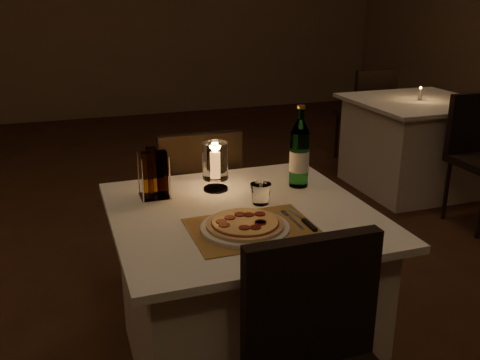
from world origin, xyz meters
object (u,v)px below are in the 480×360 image
object	(u,v)px
plate	(245,228)
hurricane_candle	(215,162)
chair_far	(197,194)
tumbler	(261,194)
water_bottle	(299,154)
neighbor_table_right	(414,145)
main_table	(242,292)
pizza	(245,224)

from	to	relation	value
plate	hurricane_candle	distance (m)	0.45
chair_far	plate	size ratio (longest dim) A/B	2.81
plate	tumbler	size ratio (longest dim) A/B	3.77
water_bottle	neighbor_table_right	bearing A→B (deg)	40.55
chair_far	water_bottle	world-z (taller)	water_bottle
main_table	chair_far	bearing A→B (deg)	90.00
main_table	neighbor_table_right	size ratio (longest dim) A/B	1.00
chair_far	pizza	world-z (taller)	chair_far
tumbler	hurricane_candle	distance (m)	0.26
neighbor_table_right	pizza	bearing A→B (deg)	-138.79
water_bottle	hurricane_candle	xyz separation A→B (m)	(-0.36, 0.07, -0.02)
chair_far	tumbler	world-z (taller)	chair_far
chair_far	tumbler	bearing A→B (deg)	-81.83
main_table	chair_far	distance (m)	0.74
water_bottle	chair_far	bearing A→B (deg)	122.13
chair_far	main_table	bearing A→B (deg)	-90.00
pizza	water_bottle	size ratio (longest dim) A/B	0.78
plate	water_bottle	world-z (taller)	water_bottle
tumbler	plate	bearing A→B (deg)	-123.16
plate	water_bottle	bearing A→B (deg)	44.09
water_bottle	hurricane_candle	world-z (taller)	water_bottle
chair_far	neighbor_table_right	size ratio (longest dim) A/B	0.90
tumbler	neighbor_table_right	world-z (taller)	tumbler
chair_far	pizza	xyz separation A→B (m)	(-0.05, -0.89, 0.22)
main_table	plate	world-z (taller)	plate
hurricane_candle	pizza	bearing A→B (deg)	-92.67
tumbler	water_bottle	distance (m)	0.29
pizza	chair_far	bearing A→B (deg)	86.80
main_table	pizza	xyz separation A→B (m)	(-0.05, -0.18, 0.39)
neighbor_table_right	main_table	bearing A→B (deg)	-140.98
chair_far	hurricane_candle	distance (m)	0.56
pizza	plate	bearing A→B (deg)	-50.83
water_bottle	tumbler	bearing A→B (deg)	-148.30
main_table	hurricane_candle	world-z (taller)	hurricane_candle
chair_far	neighbor_table_right	xyz separation A→B (m)	(2.08, 0.97, -0.18)
water_bottle	main_table	bearing A→B (deg)	-150.30
water_bottle	plate	bearing A→B (deg)	-135.91
pizza	water_bottle	xyz separation A→B (m)	(0.38, 0.37, 0.12)
plate	pizza	distance (m)	0.02
neighbor_table_right	water_bottle	bearing A→B (deg)	-139.45
water_bottle	hurricane_candle	bearing A→B (deg)	169.27
pizza	tumbler	bearing A→B (deg)	56.82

